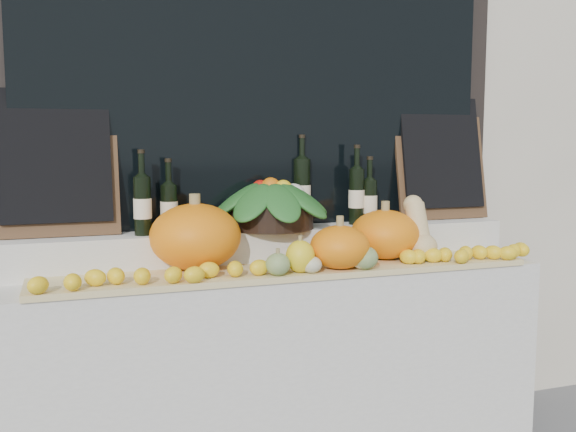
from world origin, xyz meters
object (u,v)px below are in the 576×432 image
Objects in this scene: butternut_squash at (419,231)px; wine_bottle_tall at (302,191)px; pumpkin_right at (385,234)px; pumpkin_left at (195,237)px; produce_bowl at (271,203)px.

wine_bottle_tall is at bearing 143.27° from butternut_squash.
wine_bottle_tall reaches higher than pumpkin_right.
pumpkin_left is 0.42m from produce_bowl.
pumpkin_left is 1.33× the size of butternut_squash.
butternut_squash reaches higher than pumpkin_left.
wine_bottle_tall is (-0.30, 0.28, 0.18)m from pumpkin_right.
pumpkin_left is 0.86m from pumpkin_right.
butternut_squash is at bearing -21.38° from produce_bowl.
produce_bowl is 1.38× the size of wine_bottle_tall.
pumpkin_left reaches higher than pumpkin_right.
butternut_squash is 0.67× the size of wine_bottle_tall.
produce_bowl is (-0.62, 0.24, 0.12)m from butternut_squash.
pumpkin_left is at bearing -158.13° from produce_bowl.
pumpkin_right is 0.15m from butternut_squash.
pumpkin_left is 0.89× the size of wine_bottle_tall.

